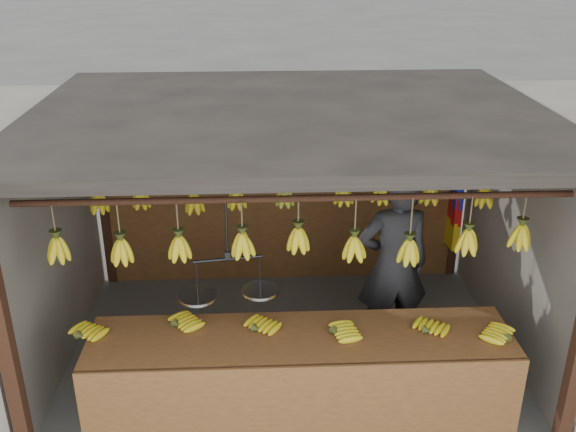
{
  "coord_description": "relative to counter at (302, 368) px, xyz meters",
  "views": [
    {
      "loc": [
        -0.27,
        -5.21,
        3.7
      ],
      "look_at": [
        0.0,
        0.3,
        1.3
      ],
      "focal_mm": 40.0,
      "sensor_mm": 36.0,
      "label": 1
    }
  ],
  "objects": [
    {
      "name": "ground",
      "position": [
        -0.03,
        1.23,
        -0.7
      ],
      "size": [
        80.0,
        80.0,
        0.0
      ],
      "primitive_type": "plane",
      "color": "#5B5B57"
    },
    {
      "name": "stall",
      "position": [
        -0.03,
        1.55,
        1.27
      ],
      "size": [
        4.3,
        3.3,
        2.4
      ],
      "color": "black",
      "rests_on": "ground"
    },
    {
      "name": "counter",
      "position": [
        0.0,
        0.0,
        0.0
      ],
      "size": [
        3.52,
        0.74,
        0.96
      ],
      "color": "brown",
      "rests_on": "ground"
    },
    {
      "name": "hanging_bananas",
      "position": [
        -0.03,
        1.22,
        0.92
      ],
      "size": [
        3.64,
        2.23,
        0.39
      ],
      "color": "gold",
      "rests_on": "ground"
    },
    {
      "name": "balance_scale",
      "position": [
        -0.54,
        0.23,
        0.57
      ],
      "size": [
        0.74,
        0.35,
        0.78
      ],
      "color": "black",
      "rests_on": "ground"
    },
    {
      "name": "vendor",
      "position": [
        0.93,
        1.19,
        0.23
      ],
      "size": [
        0.71,
        0.5,
        1.86
      ],
      "primitive_type": "imported",
      "rotation": [
        0.0,
        0.0,
        3.23
      ],
      "color": "#262628",
      "rests_on": "ground"
    },
    {
      "name": "bag_bundles",
      "position": [
        1.91,
        2.58,
        0.31
      ],
      "size": [
        0.08,
        0.26,
        1.2
      ],
      "color": "#199926",
      "rests_on": "ground"
    }
  ]
}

